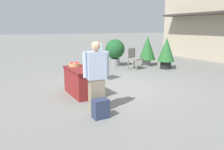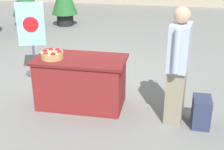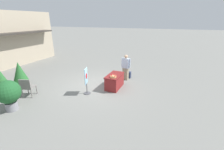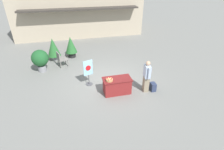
{
  "view_description": "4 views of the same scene",
  "coord_description": "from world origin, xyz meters",
  "px_view_note": "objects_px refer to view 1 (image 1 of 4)",
  "views": [
    {
      "loc": [
        6.0,
        -3.34,
        1.93
      ],
      "look_at": [
        0.67,
        -0.41,
        0.6
      ],
      "focal_mm": 35.0,
      "sensor_mm": 36.0,
      "label": 1
    },
    {
      "loc": [
        1.49,
        -5.34,
        2.34
      ],
      "look_at": [
        0.67,
        -1.07,
        0.52
      ],
      "focal_mm": 50.0,
      "sensor_mm": 36.0,
      "label": 2
    },
    {
      "loc": [
        -7.06,
        -4.01,
        3.67
      ],
      "look_at": [
        -0.14,
        -1.13,
        0.88
      ],
      "focal_mm": 24.0,
      "sensor_mm": 36.0,
      "label": 3
    },
    {
      "loc": [
        -1.76,
        -8.0,
        5.06
      ],
      "look_at": [
        -0.04,
        -1.07,
        0.98
      ],
      "focal_mm": 28.0,
      "sensor_mm": 36.0,
      "label": 4
    }
  ],
  "objects_px": {
    "poster_board": "(97,61)",
    "potted_plant_far_right": "(166,51)",
    "patio_chair": "(134,57)",
    "person_visitor": "(96,77)",
    "potted_plant_near_right": "(115,50)",
    "display_table": "(82,81)",
    "potted_plant_near_left": "(147,49)",
    "apple_basket": "(74,64)",
    "backpack": "(101,109)"
  },
  "relations": [
    {
      "from": "person_visitor",
      "to": "potted_plant_near_right",
      "type": "height_order",
      "value": "person_visitor"
    },
    {
      "from": "patio_chair",
      "to": "potted_plant_near_left",
      "type": "distance_m",
      "value": 1.27
    },
    {
      "from": "backpack",
      "to": "patio_chair",
      "type": "relative_size",
      "value": 0.43
    },
    {
      "from": "display_table",
      "to": "person_visitor",
      "type": "height_order",
      "value": "person_visitor"
    },
    {
      "from": "potted_plant_far_right",
      "to": "potted_plant_near_right",
      "type": "height_order",
      "value": "potted_plant_far_right"
    },
    {
      "from": "patio_chair",
      "to": "potted_plant_near_right",
      "type": "relative_size",
      "value": 0.72
    },
    {
      "from": "potted_plant_near_right",
      "to": "potted_plant_near_left",
      "type": "xyz_separation_m",
      "value": [
        0.69,
        1.51,
        0.07
      ]
    },
    {
      "from": "apple_basket",
      "to": "poster_board",
      "type": "relative_size",
      "value": 0.24
    },
    {
      "from": "patio_chair",
      "to": "potted_plant_far_right",
      "type": "relative_size",
      "value": 0.66
    },
    {
      "from": "potted_plant_near_left",
      "to": "person_visitor",
      "type": "bearing_deg",
      "value": -47.51
    },
    {
      "from": "backpack",
      "to": "potted_plant_near_left",
      "type": "distance_m",
      "value": 7.05
    },
    {
      "from": "person_visitor",
      "to": "backpack",
      "type": "xyz_separation_m",
      "value": [
        0.37,
        -0.08,
        -0.62
      ]
    },
    {
      "from": "person_visitor",
      "to": "potted_plant_near_left",
      "type": "distance_m",
      "value": 6.7
    },
    {
      "from": "apple_basket",
      "to": "potted_plant_near_left",
      "type": "bearing_deg",
      "value": 119.23
    },
    {
      "from": "backpack",
      "to": "potted_plant_near_left",
      "type": "height_order",
      "value": "potted_plant_near_left"
    },
    {
      "from": "poster_board",
      "to": "patio_chair",
      "type": "bearing_deg",
      "value": -168.66
    },
    {
      "from": "display_table",
      "to": "potted_plant_far_right",
      "type": "distance_m",
      "value": 5.36
    },
    {
      "from": "poster_board",
      "to": "patio_chair",
      "type": "height_order",
      "value": "poster_board"
    },
    {
      "from": "display_table",
      "to": "backpack",
      "type": "relative_size",
      "value": 3.27
    },
    {
      "from": "apple_basket",
      "to": "potted_plant_far_right",
      "type": "distance_m",
      "value": 5.28
    },
    {
      "from": "poster_board",
      "to": "potted_plant_near_right",
      "type": "bearing_deg",
      "value": -148.05
    },
    {
      "from": "display_table",
      "to": "poster_board",
      "type": "relative_size",
      "value": 0.99
    },
    {
      "from": "poster_board",
      "to": "potted_plant_far_right",
      "type": "height_order",
      "value": "potted_plant_far_right"
    },
    {
      "from": "apple_basket",
      "to": "potted_plant_near_right",
      "type": "xyz_separation_m",
      "value": [
        -3.39,
        3.32,
        -0.03
      ]
    },
    {
      "from": "apple_basket",
      "to": "potted_plant_near_left",
      "type": "relative_size",
      "value": 0.22
    },
    {
      "from": "poster_board",
      "to": "potted_plant_far_right",
      "type": "relative_size",
      "value": 0.94
    },
    {
      "from": "display_table",
      "to": "potted_plant_near_left",
      "type": "height_order",
      "value": "potted_plant_near_left"
    },
    {
      "from": "display_table",
      "to": "apple_basket",
      "type": "bearing_deg",
      "value": -168.85
    },
    {
      "from": "person_visitor",
      "to": "potted_plant_near_right",
      "type": "xyz_separation_m",
      "value": [
        -5.22,
        3.43,
        -0.02
      ]
    },
    {
      "from": "display_table",
      "to": "potted_plant_far_right",
      "type": "height_order",
      "value": "potted_plant_far_right"
    },
    {
      "from": "display_table",
      "to": "potted_plant_near_left",
      "type": "distance_m",
      "value": 5.69
    },
    {
      "from": "patio_chair",
      "to": "potted_plant_far_right",
      "type": "height_order",
      "value": "potted_plant_far_right"
    },
    {
      "from": "display_table",
      "to": "apple_basket",
      "type": "relative_size",
      "value": 4.14
    },
    {
      "from": "poster_board",
      "to": "person_visitor",
      "type": "bearing_deg",
      "value": 47.18
    },
    {
      "from": "backpack",
      "to": "potted_plant_near_right",
      "type": "xyz_separation_m",
      "value": [
        -5.58,
        3.51,
        0.59
      ]
    },
    {
      "from": "display_table",
      "to": "potted_plant_far_right",
      "type": "relative_size",
      "value": 0.93
    },
    {
      "from": "poster_board",
      "to": "potted_plant_near_right",
      "type": "distance_m",
      "value": 3.36
    },
    {
      "from": "apple_basket",
      "to": "patio_chair",
      "type": "xyz_separation_m",
      "value": [
        -2.24,
        3.68,
        -0.28
      ]
    },
    {
      "from": "patio_chair",
      "to": "potted_plant_near_left",
      "type": "height_order",
      "value": "potted_plant_near_left"
    },
    {
      "from": "person_visitor",
      "to": "poster_board",
      "type": "relative_size",
      "value": 1.17
    },
    {
      "from": "poster_board",
      "to": "potted_plant_near_right",
      "type": "relative_size",
      "value": 1.03
    },
    {
      "from": "backpack",
      "to": "potted_plant_near_right",
      "type": "relative_size",
      "value": 0.31
    },
    {
      "from": "poster_board",
      "to": "display_table",
      "type": "bearing_deg",
      "value": 31.84
    },
    {
      "from": "poster_board",
      "to": "potted_plant_far_right",
      "type": "xyz_separation_m",
      "value": [
        -0.71,
        3.91,
        0.09
      ]
    },
    {
      "from": "patio_chair",
      "to": "person_visitor",
      "type": "bearing_deg",
      "value": -62.34
    },
    {
      "from": "poster_board",
      "to": "patio_chair",
      "type": "xyz_separation_m",
      "value": [
        -1.41,
        2.54,
        -0.18
      ]
    },
    {
      "from": "potted_plant_far_right",
      "to": "apple_basket",
      "type": "bearing_deg",
      "value": -72.98
    },
    {
      "from": "potted_plant_near_left",
      "to": "display_table",
      "type": "bearing_deg",
      "value": -56.83
    },
    {
      "from": "potted_plant_near_right",
      "to": "person_visitor",
      "type": "bearing_deg",
      "value": -33.36
    },
    {
      "from": "potted_plant_near_left",
      "to": "potted_plant_far_right",
      "type": "bearing_deg",
      "value": 10.85
    }
  ]
}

